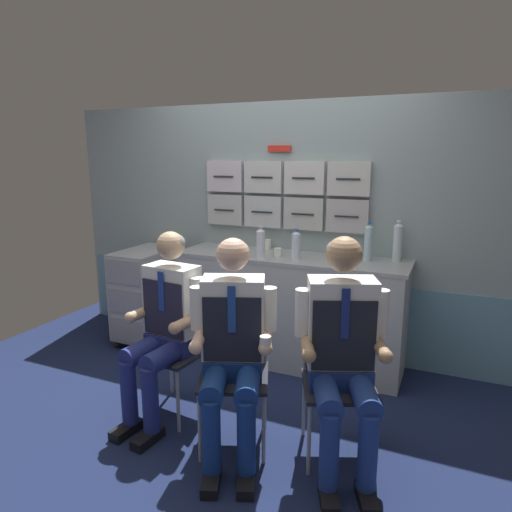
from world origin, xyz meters
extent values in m
cube|color=#182245|center=(0.00, 0.00, -0.02)|extent=(4.80, 4.80, 0.04)
cube|color=#8FA2A5|center=(0.00, 1.38, 1.07)|extent=(4.20, 0.06, 2.15)
cube|color=#6294AB|center=(0.00, 1.34, 0.34)|extent=(4.12, 0.01, 0.68)
cube|color=#B9BABF|center=(-0.50, 1.32, 1.23)|extent=(0.34, 0.06, 0.27)
cylinder|color=#1F2A2B|center=(-0.50, 1.28, 1.23)|extent=(0.19, 0.01, 0.01)
cube|color=silver|center=(-0.13, 1.32, 1.23)|extent=(0.34, 0.06, 0.27)
cylinder|color=#1C2630|center=(-0.13, 1.28, 1.23)|extent=(0.19, 0.01, 0.01)
cube|color=#B5B8B8|center=(0.24, 1.32, 1.23)|extent=(0.34, 0.06, 0.27)
cylinder|color=#1C222B|center=(0.24, 1.28, 1.23)|extent=(0.19, 0.01, 0.01)
cube|color=#B1ADB2|center=(0.61, 1.32, 1.23)|extent=(0.34, 0.06, 0.27)
cylinder|color=#21202D|center=(0.61, 1.28, 1.23)|extent=(0.19, 0.01, 0.01)
cube|color=silver|center=(-0.50, 1.32, 1.53)|extent=(0.34, 0.06, 0.27)
cylinder|color=#1E2729|center=(-0.50, 1.28, 1.53)|extent=(0.19, 0.01, 0.01)
cube|color=silver|center=(-0.13, 1.32, 1.53)|extent=(0.34, 0.06, 0.27)
cylinder|color=#252127|center=(-0.13, 1.28, 1.53)|extent=(0.19, 0.01, 0.01)
cube|color=silver|center=(0.24, 1.32, 1.53)|extent=(0.34, 0.06, 0.27)
cylinder|color=#1E2628|center=(0.24, 1.28, 1.53)|extent=(0.19, 0.01, 0.01)
cube|color=silver|center=(0.61, 1.32, 1.53)|extent=(0.34, 0.06, 0.27)
cylinder|color=#1C242B|center=(0.61, 1.28, 1.53)|extent=(0.19, 0.01, 0.01)
cube|color=red|center=(0.01, 1.33, 1.76)|extent=(0.20, 0.02, 0.05)
cube|color=#ABB0B4|center=(0.21, 1.09, 0.44)|extent=(1.85, 0.52, 0.88)
cube|color=#9CA1A4|center=(0.21, 1.09, 0.89)|extent=(1.89, 0.53, 0.03)
sphere|color=black|center=(-1.31, 0.71, 0.04)|extent=(0.07, 0.07, 0.07)
sphere|color=black|center=(-1.00, 0.71, 0.04)|extent=(0.07, 0.07, 0.07)
sphere|color=black|center=(-1.31, 1.26, 0.04)|extent=(0.07, 0.07, 0.07)
sphere|color=black|center=(-1.00, 1.26, 0.04)|extent=(0.07, 0.07, 0.07)
cube|color=#A7A9AE|center=(-1.16, 0.99, 0.47)|extent=(0.40, 0.64, 0.80)
cube|color=#93949A|center=(-1.16, 0.66, 0.20)|extent=(0.35, 0.01, 0.21)
cube|color=#93949A|center=(-1.16, 0.66, 0.47)|extent=(0.35, 0.01, 0.21)
cube|color=#93949A|center=(-1.16, 0.66, 0.73)|extent=(0.35, 0.01, 0.21)
cylinder|color=#28282D|center=(-1.16, 0.69, 0.85)|extent=(0.32, 0.02, 0.02)
cylinder|color=#A8AAAF|center=(-0.44, -0.13, 0.21)|extent=(0.02, 0.02, 0.42)
cylinder|color=#A8AAAF|center=(-0.08, -0.17, 0.21)|extent=(0.02, 0.02, 0.42)
cylinder|color=#A8AAAF|center=(-0.40, 0.23, 0.21)|extent=(0.02, 0.02, 0.42)
cylinder|color=#A8AAAF|center=(-0.04, 0.19, 0.21)|extent=(0.02, 0.02, 0.42)
cube|color=#24242D|center=(-0.24, 0.03, 0.43)|extent=(0.44, 0.44, 0.02)
cube|color=#24242D|center=(-0.22, 0.22, 0.64)|extent=(0.37, 0.07, 0.40)
cylinder|color=#A8AAAF|center=(-0.40, 0.23, 0.64)|extent=(0.02, 0.02, 0.40)
cylinder|color=#A8AAAF|center=(-0.04, 0.19, 0.64)|extent=(0.02, 0.02, 0.40)
cube|color=black|center=(-0.36, -0.32, 0.03)|extent=(0.11, 0.23, 0.06)
cube|color=black|center=(-0.19, -0.34, 0.03)|extent=(0.11, 0.23, 0.06)
cylinder|color=navy|center=(-0.36, -0.28, 0.27)|extent=(0.10, 0.10, 0.41)
cylinder|color=navy|center=(-0.18, -0.30, 0.27)|extent=(0.10, 0.10, 0.41)
cylinder|color=navy|center=(-0.34, -0.12, 0.49)|extent=(0.17, 0.37, 0.13)
cylinder|color=navy|center=(-0.17, -0.14, 0.49)|extent=(0.17, 0.37, 0.13)
cube|color=navy|center=(-0.24, 0.03, 0.50)|extent=(0.34, 0.23, 0.12)
cube|color=white|center=(-0.23, 0.05, 0.79)|extent=(0.36, 0.22, 0.46)
cube|color=#212138|center=(-0.25, -0.05, 0.75)|extent=(0.31, 0.05, 0.36)
cube|color=navy|center=(-0.25, -0.05, 0.87)|extent=(0.04, 0.01, 0.26)
cylinder|color=white|center=(-0.43, 0.07, 0.84)|extent=(0.08, 0.08, 0.25)
cylinder|color=tan|center=(-0.43, -0.03, 0.70)|extent=(0.09, 0.23, 0.07)
sphere|color=tan|center=(-0.44, -0.13, 0.70)|extent=(0.08, 0.08, 0.08)
cylinder|color=white|center=(-0.04, 0.03, 0.84)|extent=(0.08, 0.08, 0.25)
cylinder|color=tan|center=(-0.07, -0.07, 0.70)|extent=(0.09, 0.23, 0.07)
sphere|color=tan|center=(-0.08, -0.17, 0.70)|extent=(0.08, 0.08, 0.08)
sphere|color=tan|center=(-0.23, 0.05, 1.15)|extent=(0.18, 0.18, 0.18)
ellipsoid|color=gray|center=(-0.23, 0.07, 1.16)|extent=(0.19, 0.18, 0.13)
cylinder|color=#A8AAAF|center=(0.19, -0.36, 0.21)|extent=(0.02, 0.02, 0.42)
cylinder|color=#A8AAAF|center=(0.53, -0.23, 0.21)|extent=(0.02, 0.02, 0.42)
cylinder|color=#A8AAAF|center=(0.06, -0.02, 0.21)|extent=(0.02, 0.02, 0.42)
cylinder|color=#A8AAAF|center=(0.40, 0.11, 0.21)|extent=(0.02, 0.02, 0.42)
cube|color=#24242D|center=(0.29, -0.12, 0.43)|extent=(0.52, 0.52, 0.02)
cube|color=#24242D|center=(0.22, 0.05, 0.64)|extent=(0.35, 0.16, 0.40)
cylinder|color=#A8AAAF|center=(0.06, -0.02, 0.64)|extent=(0.02, 0.02, 0.40)
cylinder|color=#A8AAAF|center=(0.40, 0.11, 0.64)|extent=(0.02, 0.02, 0.40)
cube|color=black|center=(0.35, -0.51, 0.03)|extent=(0.16, 0.24, 0.06)
cube|color=black|center=(0.52, -0.44, 0.03)|extent=(0.16, 0.24, 0.06)
cylinder|color=navy|center=(0.33, -0.47, 0.27)|extent=(0.10, 0.10, 0.41)
cylinder|color=navy|center=(0.50, -0.40, 0.27)|extent=(0.10, 0.10, 0.41)
cylinder|color=navy|center=(0.27, -0.32, 0.49)|extent=(0.26, 0.40, 0.13)
cylinder|color=navy|center=(0.44, -0.25, 0.49)|extent=(0.26, 0.40, 0.13)
cube|color=navy|center=(0.29, -0.12, 0.50)|extent=(0.38, 0.31, 0.12)
cube|color=white|center=(0.29, -0.11, 0.80)|extent=(0.40, 0.31, 0.47)
cube|color=black|center=(0.32, -0.20, 0.76)|extent=(0.31, 0.13, 0.38)
cube|color=navy|center=(0.33, -0.21, 0.88)|extent=(0.04, 0.02, 0.26)
cylinder|color=white|center=(0.09, -0.18, 0.85)|extent=(0.08, 0.08, 0.26)
cylinder|color=#DBAD91|center=(0.15, -0.27, 0.70)|extent=(0.15, 0.24, 0.07)
sphere|color=#DBAD91|center=(0.19, -0.37, 0.70)|extent=(0.08, 0.08, 0.08)
cylinder|color=white|center=(0.48, -0.03, 0.85)|extent=(0.08, 0.08, 0.26)
cylinder|color=#DBAD91|center=(0.50, -0.14, 0.70)|extent=(0.15, 0.24, 0.07)
sphere|color=#DBAD91|center=(0.54, -0.23, 0.70)|extent=(0.08, 0.08, 0.08)
cylinder|color=white|center=(0.54, -0.23, 0.74)|extent=(0.06, 0.06, 0.06)
sphere|color=#DBAD91|center=(0.29, -0.11, 1.17)|extent=(0.19, 0.19, 0.19)
ellipsoid|color=tan|center=(0.28, -0.09, 1.18)|extent=(0.23, 0.22, 0.13)
cylinder|color=#A8AAAF|center=(0.79, -0.22, 0.21)|extent=(0.02, 0.02, 0.42)
cylinder|color=#A8AAAF|center=(1.12, -0.08, 0.21)|extent=(0.02, 0.02, 0.42)
cylinder|color=#A8AAAF|center=(0.65, 0.12, 0.21)|extent=(0.02, 0.02, 0.42)
cylinder|color=#A8AAAF|center=(0.98, 0.25, 0.21)|extent=(0.02, 0.02, 0.42)
cube|color=#24242D|center=(0.89, 0.02, 0.43)|extent=(0.52, 0.52, 0.02)
cube|color=#24242D|center=(0.81, 0.20, 0.64)|extent=(0.35, 0.17, 0.40)
cylinder|color=#A8AAAF|center=(0.65, 0.12, 0.64)|extent=(0.02, 0.02, 0.40)
cylinder|color=#A8AAAF|center=(0.98, 0.25, 0.64)|extent=(0.02, 0.02, 0.40)
cube|color=black|center=(0.95, -0.38, 0.03)|extent=(0.17, 0.24, 0.06)
cube|color=black|center=(1.12, -0.31, 0.03)|extent=(0.17, 0.24, 0.06)
cylinder|color=navy|center=(0.93, -0.34, 0.27)|extent=(0.10, 0.10, 0.41)
cylinder|color=navy|center=(1.11, -0.27, 0.27)|extent=(0.10, 0.10, 0.41)
cylinder|color=navy|center=(0.86, -0.18, 0.49)|extent=(0.27, 0.41, 0.13)
cylinder|color=navy|center=(1.04, -0.11, 0.49)|extent=(0.27, 0.41, 0.13)
cube|color=navy|center=(0.89, 0.02, 0.50)|extent=(0.40, 0.32, 0.12)
cube|color=white|center=(0.88, 0.04, 0.81)|extent=(0.42, 0.33, 0.49)
cube|color=black|center=(0.92, -0.06, 0.77)|extent=(0.32, 0.14, 0.39)
cube|color=navy|center=(0.92, -0.07, 0.90)|extent=(0.04, 0.02, 0.28)
cylinder|color=white|center=(0.68, -0.04, 0.86)|extent=(0.08, 0.08, 0.27)
cylinder|color=#A5815E|center=(0.74, -0.14, 0.71)|extent=(0.16, 0.25, 0.07)
sphere|color=#A5815E|center=(0.78, -0.24, 0.71)|extent=(0.08, 0.08, 0.08)
cylinder|color=white|center=(1.08, 0.12, 0.86)|extent=(0.08, 0.08, 0.27)
cylinder|color=#A5815E|center=(1.10, 0.01, 0.71)|extent=(0.16, 0.25, 0.07)
sphere|color=#A5815E|center=(1.14, -0.09, 0.71)|extent=(0.08, 0.08, 0.08)
sphere|color=#A5815E|center=(0.88, 0.04, 1.19)|extent=(0.19, 0.19, 0.19)
ellipsoid|color=gray|center=(0.87, 0.05, 1.21)|extent=(0.24, 0.23, 0.14)
cylinder|color=silver|center=(0.28, 0.99, 1.01)|extent=(0.07, 0.07, 0.20)
cone|color=silver|center=(0.28, 0.99, 1.12)|extent=(0.07, 0.07, 0.02)
cylinder|color=blue|center=(0.28, 0.99, 1.15)|extent=(0.03, 0.03, 0.02)
cylinder|color=silver|center=(1.02, 1.25, 1.05)|extent=(0.07, 0.07, 0.27)
cone|color=silver|center=(1.02, 1.25, 1.20)|extent=(0.07, 0.07, 0.02)
cylinder|color=silver|center=(1.02, 1.25, 1.22)|extent=(0.03, 0.03, 0.02)
cylinder|color=#ACD1E1|center=(0.81, 1.17, 1.04)|extent=(0.06, 0.06, 0.26)
cone|color=#ACD1E1|center=(0.81, 1.17, 1.18)|extent=(0.06, 0.06, 0.02)
cylinder|color=blue|center=(0.81, 1.17, 1.20)|extent=(0.03, 0.03, 0.02)
cylinder|color=silver|center=(0.02, 0.92, 1.02)|extent=(0.07, 0.07, 0.22)
cone|color=silver|center=(0.02, 0.92, 1.14)|extent=(0.07, 0.07, 0.02)
cylinder|color=silver|center=(0.02, 0.92, 1.16)|extent=(0.03, 0.03, 0.02)
cylinder|color=white|center=(-0.07, 1.26, 0.95)|extent=(0.06, 0.06, 0.09)
cylinder|color=#382114|center=(-0.07, 1.26, 0.99)|extent=(0.05, 0.05, 0.01)
cylinder|color=white|center=(0.12, 1.03, 0.94)|extent=(0.06, 0.06, 0.07)
cylinder|color=#382114|center=(0.12, 1.03, 0.97)|extent=(0.05, 0.05, 0.01)
cylinder|color=silver|center=(0.70, 1.27, 0.94)|extent=(0.06, 0.06, 0.06)
cylinder|color=#382114|center=(0.70, 1.27, 0.96)|extent=(0.05, 0.05, 0.01)
ellipsoid|color=yellow|center=(-0.39, 1.13, 0.93)|extent=(0.17, 0.10, 0.04)
cylinder|color=#4C3819|center=(-0.32, 1.16, 0.93)|extent=(0.01, 0.01, 0.02)
camera|label=1|loc=(1.41, -2.33, 1.71)|focal=31.99mm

